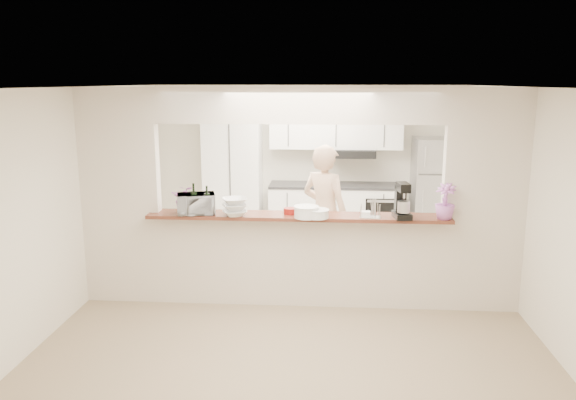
# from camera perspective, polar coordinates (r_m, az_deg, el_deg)

# --- Properties ---
(floor) EXTENTS (6.00, 6.00, 0.00)m
(floor) POSITION_cam_1_polar(r_m,az_deg,el_deg) (6.70, 1.01, -10.47)
(floor) COLOR gray
(floor) RESTS_ON ground
(tile_overlay) EXTENTS (5.00, 2.90, 0.01)m
(tile_overlay) POSITION_cam_1_polar(r_m,az_deg,el_deg) (8.16, 1.60, -6.28)
(tile_overlay) COLOR silver
(tile_overlay) RESTS_ON floor
(partition) EXTENTS (5.00, 0.15, 2.50)m
(partition) POSITION_cam_1_polar(r_m,az_deg,el_deg) (6.29, 1.06, 2.11)
(partition) COLOR beige
(partition) RESTS_ON floor
(bar_counter) EXTENTS (3.40, 0.38, 1.09)m
(bar_counter) POSITION_cam_1_polar(r_m,az_deg,el_deg) (6.50, 1.03, -5.79)
(bar_counter) COLOR beige
(bar_counter) RESTS_ON floor
(kitchen_cabinets) EXTENTS (3.15, 0.62, 2.25)m
(kitchen_cabinets) POSITION_cam_1_polar(r_m,az_deg,el_deg) (9.07, 0.78, 1.91)
(kitchen_cabinets) COLOR white
(kitchen_cabinets) RESTS_ON floor
(refrigerator) EXTENTS (0.75, 0.70, 1.70)m
(refrigerator) POSITION_cam_1_polar(r_m,az_deg,el_deg) (9.17, 14.85, 0.82)
(refrigerator) COLOR #BABBC0
(refrigerator) RESTS_ON floor
(flower_left) EXTENTS (0.30, 0.26, 0.31)m
(flower_left) POSITION_cam_1_polar(r_m,az_deg,el_deg) (6.52, -10.44, 0.15)
(flower_left) COLOR pink
(flower_left) RESTS_ON bar_counter
(wine_bottle_a) EXTENTS (0.07, 0.07, 0.36)m
(wine_bottle_a) POSITION_cam_1_polar(r_m,az_deg,el_deg) (6.36, -9.53, -0.25)
(wine_bottle_a) COLOR black
(wine_bottle_a) RESTS_ON bar_counter
(wine_bottle_b) EXTENTS (0.07, 0.07, 0.33)m
(wine_bottle_b) POSITION_cam_1_polar(r_m,az_deg,el_deg) (6.33, -8.22, -0.37)
(wine_bottle_b) COLOR black
(wine_bottle_b) RESTS_ON bar_counter
(toaster_oven) EXTENTS (0.47, 0.38, 0.23)m
(toaster_oven) POSITION_cam_1_polar(r_m,az_deg,el_deg) (6.41, -9.32, -0.39)
(toaster_oven) COLOR #B3B3B8
(toaster_oven) RESTS_ON bar_counter
(serving_bowls) EXTENTS (0.35, 0.35, 0.20)m
(serving_bowls) POSITION_cam_1_polar(r_m,az_deg,el_deg) (6.26, -5.45, -0.73)
(serving_bowls) COLOR silver
(serving_bowls) RESTS_ON bar_counter
(plate_stack_a) EXTENTS (0.28, 0.28, 0.13)m
(plate_stack_a) POSITION_cam_1_polar(r_m,az_deg,el_deg) (6.16, 1.88, -1.21)
(plate_stack_a) COLOR white
(plate_stack_a) RESTS_ON bar_counter
(plate_stack_b) EXTENTS (0.26, 0.26, 0.09)m
(plate_stack_b) POSITION_cam_1_polar(r_m,az_deg,el_deg) (6.17, 2.98, -1.38)
(plate_stack_b) COLOR white
(plate_stack_b) RESTS_ON bar_counter
(red_bowl) EXTENTS (0.14, 0.14, 0.07)m
(red_bowl) POSITION_cam_1_polar(r_m,az_deg,el_deg) (6.34, 0.20, -1.12)
(red_bowl) COLOR maroon
(red_bowl) RESTS_ON bar_counter
(tan_bowl) EXTENTS (0.15, 0.15, 0.07)m
(tan_bowl) POSITION_cam_1_polar(r_m,az_deg,el_deg) (6.44, 1.53, -0.90)
(tan_bowl) COLOR tan
(tan_bowl) RESTS_ON bar_counter
(utensil_caddy) EXTENTS (0.24, 0.15, 0.21)m
(utensil_caddy) POSITION_cam_1_polar(r_m,az_deg,el_deg) (6.21, 8.36, -1.01)
(utensil_caddy) COLOR silver
(utensil_caddy) RESTS_ON bar_counter
(stand_mixer) EXTENTS (0.20, 0.29, 0.40)m
(stand_mixer) POSITION_cam_1_polar(r_m,az_deg,el_deg) (6.24, 11.52, -0.22)
(stand_mixer) COLOR black
(stand_mixer) RESTS_ON bar_counter
(flower_right) EXTENTS (0.29, 0.29, 0.39)m
(flower_right) POSITION_cam_1_polar(r_m,az_deg,el_deg) (6.30, 15.66, -0.14)
(flower_right) COLOR #C172D5
(flower_right) RESTS_ON bar_counter
(person) EXTENTS (0.78, 0.71, 1.78)m
(person) POSITION_cam_1_polar(r_m,az_deg,el_deg) (7.19, 3.76, -1.48)
(person) COLOR #DEB290
(person) RESTS_ON floor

